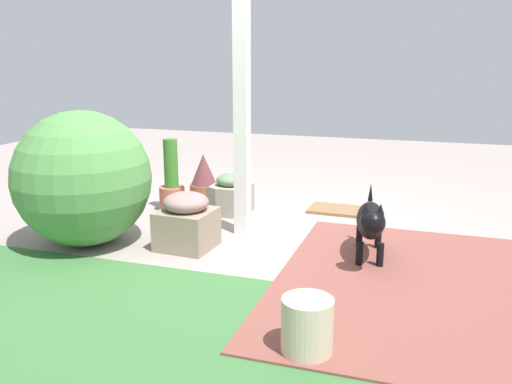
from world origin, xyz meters
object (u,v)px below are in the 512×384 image
round_shrub (83,179)px  ceramic_urn (307,327)px  terracotta_pot_tall (172,185)px  stone_planter_mid (187,221)px  porch_pillar (242,111)px  stone_planter_nearest (231,195)px  dog (371,221)px  terracotta_pot_spiky (204,178)px  doormat (340,210)px

round_shrub → ceramic_urn: bearing=152.4°
round_shrub → ceramic_urn: 2.41m
ceramic_urn → terracotta_pot_tall: bearing=-49.5°
stone_planter_mid → terracotta_pot_tall: (0.61, -0.95, 0.04)m
round_shrub → terracotta_pot_tall: size_ratio=1.52×
terracotta_pot_tall → round_shrub: bearing=79.2°
porch_pillar → stone_planter_nearest: bearing=-59.9°
porch_pillar → dog: bearing=163.4°
terracotta_pot_spiky → terracotta_pot_tall: 0.50m
stone_planter_mid → ceramic_urn: size_ratio=1.50×
doormat → dog: bearing=109.0°
round_shrub → doormat: (-1.82, -1.60, -0.53)m
doormat → round_shrub: bearing=41.3°
porch_pillar → ceramic_urn: bearing=119.0°
ceramic_urn → round_shrub: bearing=-27.6°
porch_pillar → stone_planter_nearest: (0.32, -0.54, -0.88)m
porch_pillar → stone_planter_nearest: porch_pillar is taller
ceramic_urn → stone_planter_mid: bearing=-44.8°
terracotta_pot_tall → dog: (-2.04, 0.78, 0.05)m
terracotta_pot_tall → doormat: size_ratio=1.21×
porch_pillar → stone_planter_mid: 1.02m
stone_planter_mid → doormat: (-0.99, -1.43, -0.21)m
round_shrub → doormat: size_ratio=1.83×
stone_planter_mid → round_shrub: round_shrub is taller
round_shrub → terracotta_pot_spiky: bearing=-102.4°
porch_pillar → ceramic_urn: 2.22m
stone_planter_mid → dog: dog is taller
stone_planter_mid → terracotta_pot_tall: bearing=-57.1°
porch_pillar → round_shrub: size_ratio=1.94×
porch_pillar → terracotta_pot_spiky: size_ratio=4.24×
porch_pillar → round_shrub: porch_pillar is taller
porch_pillar → dog: 1.40m
porch_pillar → stone_planter_nearest: 1.08m
porch_pillar → stone_planter_mid: bearing=59.7°
round_shrub → dog: (-2.25, -0.33, -0.24)m
terracotta_pot_spiky → ceramic_urn: terracotta_pot_spiky is taller
stone_planter_nearest → round_shrub: bearing=56.5°
terracotta_pot_spiky → dog: dog is taller
porch_pillar → doormat: size_ratio=3.55×
porch_pillar → ceramic_urn: porch_pillar is taller
terracotta_pot_spiky → dog: 2.28m
porch_pillar → terracotta_pot_tall: bearing=-26.0°
round_shrub → terracotta_pot_tall: round_shrub is taller
stone_planter_nearest → stone_planter_mid: 1.05m
terracotta_pot_spiky → terracotta_pot_tall: (0.14, 0.48, 0.02)m
dog → ceramic_urn: dog is taller
terracotta_pot_spiky → ceramic_urn: 3.21m
terracotta_pot_tall → terracotta_pot_spiky: bearing=-106.1°
stone_planter_mid → doormat: bearing=-124.8°
terracotta_pot_tall → porch_pillar: bearing=154.0°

